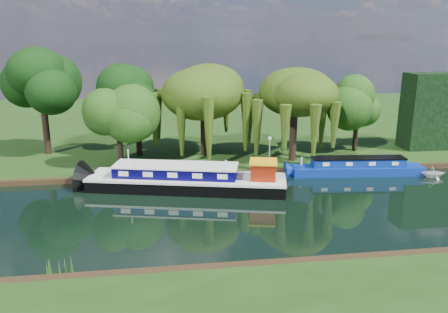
{
  "coord_description": "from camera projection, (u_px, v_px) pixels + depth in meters",
  "views": [
    {
      "loc": [
        -9.23,
        -28.6,
        11.96
      ],
      "look_at": [
        -4.66,
        4.73,
        2.8
      ],
      "focal_mm": 35.0,
      "sensor_mm": 36.0,
      "label": 1
    }
  ],
  "objects": [
    {
      "name": "willow_right",
      "position": [
        295.0,
        101.0,
        41.08
      ],
      "size": [
        6.53,
        6.53,
        7.96
      ],
      "color": "black",
      "rests_on": "far_bank"
    },
    {
      "name": "white_cruiser",
      "position": [
        433.0,
        177.0,
        38.73
      ],
      "size": [
        2.32,
        2.08,
        1.1
      ],
      "primitive_type": "imported",
      "rotation": [
        0.0,
        0.0,
        1.43
      ],
      "color": "silver",
      "rests_on": "ground"
    },
    {
      "name": "tree_far_right",
      "position": [
        358.0,
        106.0,
        45.09
      ],
      "size": [
        4.16,
        4.16,
        6.81
      ],
      "color": "black",
      "rests_on": "far_bank"
    },
    {
      "name": "narrowboat",
      "position": [
        357.0,
        168.0,
        39.46
      ],
      "size": [
        11.96,
        3.12,
        1.72
      ],
      "rotation": [
        0.0,
        0.0,
        -0.1
      ],
      "color": "navy",
      "rests_on": "ground"
    },
    {
      "name": "tree_far_left",
      "position": [
        118.0,
        114.0,
        38.75
      ],
      "size": [
        4.5,
        4.5,
        7.25
      ],
      "color": "black",
      "rests_on": "far_bank"
    },
    {
      "name": "tree_far_back",
      "position": [
        42.0,
        88.0,
        43.18
      ],
      "size": [
        5.71,
        5.71,
        9.61
      ],
      "color": "black",
      "rests_on": "far_bank"
    },
    {
      "name": "conifer_hedge",
      "position": [
        432.0,
        111.0,
        46.39
      ],
      "size": [
        6.0,
        3.0,
        8.0
      ],
      "primitive_type": "cube",
      "color": "black",
      "rests_on": "far_bank"
    },
    {
      "name": "mooring_posts",
      "position": [
        264.0,
        164.0,
        39.41
      ],
      "size": [
        19.16,
        0.16,
        1.0
      ],
      "color": "silver",
      "rests_on": "far_bank"
    },
    {
      "name": "lamppost",
      "position": [
        270.0,
        143.0,
        41.16
      ],
      "size": [
        0.36,
        0.36,
        2.56
      ],
      "color": "silver",
      "rests_on": "far_bank"
    },
    {
      "name": "willow_left",
      "position": [
        204.0,
        94.0,
        42.92
      ],
      "size": [
        7.14,
        7.14,
        8.56
      ],
      "color": "black",
      "rests_on": "far_bank"
    },
    {
      "name": "far_bank",
      "position": [
        228.0,
        120.0,
        64.13
      ],
      "size": [
        120.0,
        52.0,
        0.45
      ],
      "primitive_type": "cube",
      "color": "black",
      "rests_on": "ground"
    },
    {
      "name": "ground",
      "position": [
        296.0,
        208.0,
        31.69
      ],
      "size": [
        120.0,
        120.0,
        0.0
      ],
      "primitive_type": "plane",
      "color": "black"
    },
    {
      "name": "dutch_barge",
      "position": [
        188.0,
        180.0,
        35.46
      ],
      "size": [
        16.4,
        7.22,
        3.38
      ],
      "rotation": [
        0.0,
        0.0,
        -0.23
      ],
      "color": "black",
      "rests_on": "ground"
    },
    {
      "name": "red_dinghy",
      "position": [
        196.0,
        183.0,
        37.17
      ],
      "size": [
        3.29,
        2.62,
        0.61
      ],
      "primitive_type": "imported",
      "rotation": [
        0.0,
        0.0,
        1.76
      ],
      "color": "maroon",
      "rests_on": "ground"
    },
    {
      "name": "tree_far_mid",
      "position": [
        137.0,
        98.0,
        42.97
      ],
      "size": [
        5.09,
        5.09,
        8.34
      ],
      "color": "black",
      "rests_on": "far_bank"
    }
  ]
}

